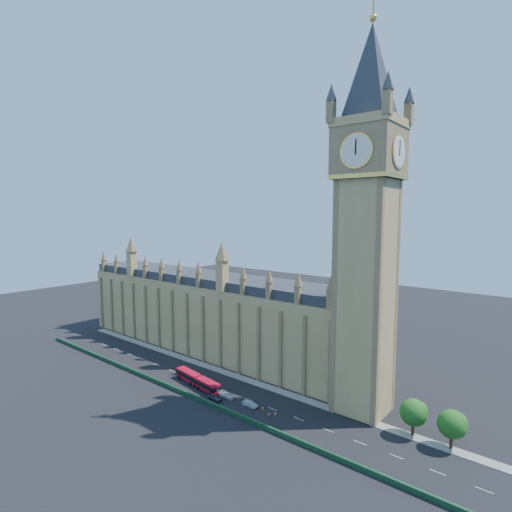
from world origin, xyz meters
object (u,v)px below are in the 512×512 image
Objects in this scene: red_bus at (197,380)px; car_grey at (215,397)px; car_silver at (250,404)px; car_white at (226,395)px.

car_grey is (10.19, -3.06, -0.93)m from red_bus.
red_bus reaches higher than car_silver.
car_grey reaches higher than car_silver.
car_grey is at bearing 148.52° from car_white.
car_white is at bearing -24.00° from car_grey.
car_grey is at bearing -8.73° from red_bus.
car_white is at bearing 91.90° from car_silver.
car_silver is 8.14m from car_white.
car_grey is 10.17m from car_silver.
red_bus is 11.78m from car_white.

